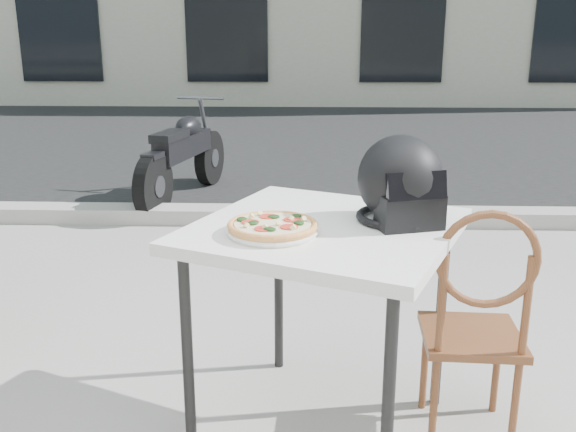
{
  "coord_description": "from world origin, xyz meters",
  "views": [
    {
      "loc": [
        -0.05,
        -1.93,
        1.49
      ],
      "look_at": [
        -0.12,
        0.17,
        0.88
      ],
      "focal_mm": 40.0,
      "sensor_mm": 36.0,
      "label": 1
    }
  ],
  "objects_px": {
    "plate": "(273,232)",
    "helmet": "(401,184)",
    "pizza": "(273,225)",
    "motorcycle": "(184,157)",
    "cafe_table_main": "(324,244)",
    "cafe_chair_main": "(477,315)"
  },
  "relations": [
    {
      "from": "cafe_table_main",
      "to": "pizza",
      "type": "relative_size",
      "value": 2.9
    },
    {
      "from": "plate",
      "to": "motorcycle",
      "type": "relative_size",
      "value": 0.2
    },
    {
      "from": "pizza",
      "to": "helmet",
      "type": "bearing_deg",
      "value": 20.22
    },
    {
      "from": "plate",
      "to": "helmet",
      "type": "relative_size",
      "value": 0.9
    },
    {
      "from": "helmet",
      "to": "pizza",
      "type": "bearing_deg",
      "value": -175.94
    },
    {
      "from": "pizza",
      "to": "helmet",
      "type": "xyz_separation_m",
      "value": [
        0.45,
        0.16,
        0.11
      ]
    },
    {
      "from": "cafe_table_main",
      "to": "helmet",
      "type": "height_order",
      "value": "helmet"
    },
    {
      "from": "cafe_table_main",
      "to": "pizza",
      "type": "distance_m",
      "value": 0.24
    },
    {
      "from": "cafe_table_main",
      "to": "helmet",
      "type": "relative_size",
      "value": 2.96
    },
    {
      "from": "plate",
      "to": "helmet",
      "type": "xyz_separation_m",
      "value": [
        0.45,
        0.16,
        0.13
      ]
    },
    {
      "from": "cafe_table_main",
      "to": "helmet",
      "type": "xyz_separation_m",
      "value": [
        0.27,
        0.04,
        0.21
      ]
    },
    {
      "from": "pizza",
      "to": "motorcycle",
      "type": "distance_m",
      "value": 3.76
    },
    {
      "from": "plate",
      "to": "cafe_chair_main",
      "type": "xyz_separation_m",
      "value": [
        0.72,
        0.06,
        -0.32
      ]
    },
    {
      "from": "cafe_table_main",
      "to": "motorcycle",
      "type": "xyz_separation_m",
      "value": [
        -1.19,
        3.47,
        -0.36
      ]
    },
    {
      "from": "pizza",
      "to": "helmet",
      "type": "relative_size",
      "value": 1.02
    },
    {
      "from": "cafe_table_main",
      "to": "cafe_chair_main",
      "type": "xyz_separation_m",
      "value": [
        0.55,
        -0.06,
        -0.24
      ]
    },
    {
      "from": "helmet",
      "to": "cafe_table_main",
      "type": "bearing_deg",
      "value": 173.33
    },
    {
      "from": "cafe_table_main",
      "to": "plate",
      "type": "height_order",
      "value": "plate"
    },
    {
      "from": "cafe_table_main",
      "to": "cafe_chair_main",
      "type": "bearing_deg",
      "value": -6.24
    },
    {
      "from": "cafe_table_main",
      "to": "motorcycle",
      "type": "height_order",
      "value": "motorcycle"
    },
    {
      "from": "helmet",
      "to": "motorcycle",
      "type": "bearing_deg",
      "value": 96.91
    },
    {
      "from": "cafe_table_main",
      "to": "pizza",
      "type": "xyz_separation_m",
      "value": [
        -0.18,
        -0.12,
        0.11
      ]
    }
  ]
}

